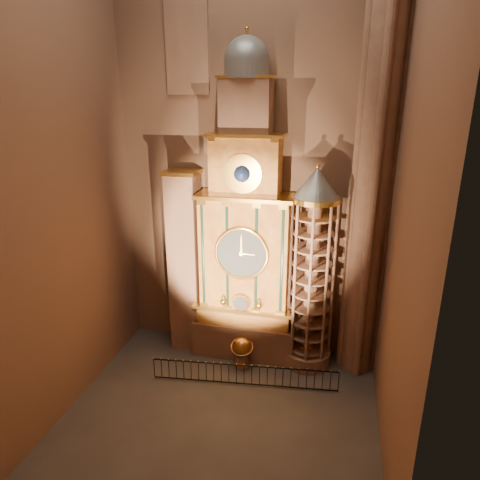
% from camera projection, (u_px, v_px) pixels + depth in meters
% --- Properties ---
extents(floor, '(14.00, 14.00, 0.00)m').
position_uv_depth(floor, '(222.00, 410.00, 19.83)').
color(floor, '#383330').
rests_on(floor, ground).
extents(wall_back, '(22.00, 0.00, 22.00)m').
position_uv_depth(wall_back, '(250.00, 154.00, 21.90)').
color(wall_back, brown).
rests_on(wall_back, floor).
extents(wall_left, '(0.00, 22.00, 22.00)m').
position_uv_depth(wall_left, '(57.00, 167.00, 17.85)').
color(wall_left, brown).
rests_on(wall_left, floor).
extents(wall_right, '(0.00, 22.00, 22.00)m').
position_uv_depth(wall_right, '(412.00, 181.00, 14.85)').
color(wall_right, brown).
rests_on(wall_right, floor).
extents(astronomical_clock, '(5.60, 2.41, 16.70)m').
position_uv_depth(astronomical_clock, '(246.00, 240.00, 22.30)').
color(astronomical_clock, '#8C634C').
rests_on(astronomical_clock, floor).
extents(portrait_tower, '(1.80, 1.60, 10.20)m').
position_uv_depth(portrait_tower, '(185.00, 262.00, 23.53)').
color(portrait_tower, '#8C634C').
rests_on(portrait_tower, floor).
extents(stair_turret, '(2.50, 2.50, 10.80)m').
position_uv_depth(stair_turret, '(312.00, 273.00, 21.76)').
color(stair_turret, '#8C634C').
rests_on(stair_turret, floor).
extents(gothic_pier, '(2.04, 2.04, 22.00)m').
position_uv_depth(gothic_pier, '(376.00, 161.00, 19.66)').
color(gothic_pier, '#8C634C').
rests_on(gothic_pier, floor).
extents(stained_glass_window, '(2.20, 0.14, 5.20)m').
position_uv_depth(stained_glass_window, '(186.00, 38.00, 20.76)').
color(stained_glass_window, navy).
rests_on(stained_glass_window, wall_back).
extents(celestial_globe, '(1.32, 1.26, 1.75)m').
position_uv_depth(celestial_globe, '(242.00, 350.00, 22.64)').
color(celestial_globe, '#8C634C').
rests_on(celestial_globe, floor).
extents(iron_railing, '(9.21, 1.04, 1.13)m').
position_uv_depth(iron_railing, '(244.00, 375.00, 21.31)').
color(iron_railing, black).
rests_on(iron_railing, floor).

